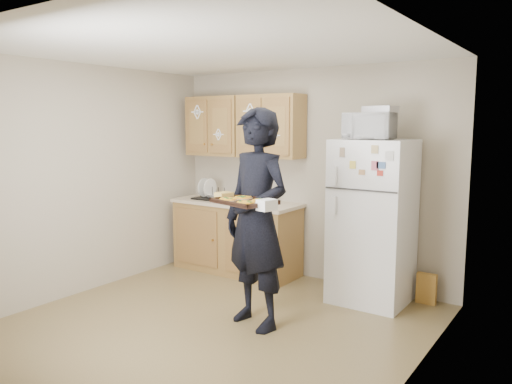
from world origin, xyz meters
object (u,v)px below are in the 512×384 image
(dish_rack, at_px, (212,192))
(refrigerator, at_px, (373,222))
(person, at_px, (257,219))
(microwave, at_px, (369,126))
(baking_tray, at_px, (244,202))

(dish_rack, bearing_deg, refrigerator, -0.08)
(person, height_order, microwave, person)
(baking_tray, bearing_deg, microwave, 84.91)
(baking_tray, bearing_deg, refrigerator, 83.91)
(microwave, bearing_deg, baking_tray, -113.81)
(baking_tray, bearing_deg, person, 118.49)
(person, xyz_separation_m, dish_rack, (-1.51, 1.22, -0.01))
(refrigerator, xyz_separation_m, person, (-0.63, -1.21, 0.15))
(refrigerator, height_order, dish_rack, refrigerator)
(dish_rack, bearing_deg, microwave, -1.45)
(dish_rack, bearing_deg, person, -38.74)
(baking_tray, relative_size, dish_rack, 1.12)
(refrigerator, relative_size, microwave, 3.52)
(person, bearing_deg, baking_tray, -61.51)
(refrigerator, bearing_deg, microwave, -133.39)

